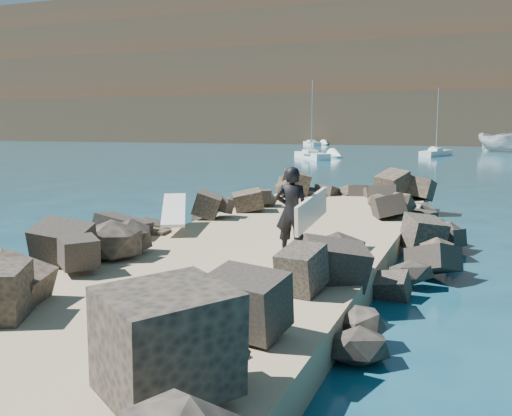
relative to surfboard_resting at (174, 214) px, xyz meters
The scene contains 11 objects.
ground 3.04m from the surfboard_resting, ahead, with size 800.00×800.00×0.00m, color #0F384C.
jetty 3.65m from the surfboard_resting, 37.21° to the right, with size 6.00×26.00×0.60m, color #8C7759.
riprap_left 1.75m from the surfboard_resting, 91.74° to the right, with size 2.60×22.00×1.00m, color black.
riprap_right 6.01m from the surfboard_resting, 16.14° to the right, with size 2.60×22.00×1.00m, color black.
headland 161.05m from the surfboard_resting, 85.40° to the left, with size 360.00×140.00×32.00m, color #2D4919.
surfboard_resting is the anchor object (origin of this frame).
boat_imported 70.70m from the surfboard_resting, 81.64° to the left, with size 2.62×6.96×2.69m, color silver.
surfer_with_board 4.45m from the surfboard_resting, 24.87° to the right, with size 0.89×2.42×1.95m.
sailboat_a 45.67m from the surfboard_resting, 100.95° to the left, with size 5.29×6.44×8.31m.
sailboat_e 88.07m from the surfboard_resting, 103.17° to the left, with size 4.75×6.41×8.06m.
sailboat_b 55.11m from the surfboard_resting, 86.64° to the left, with size 3.32×6.58×7.85m.
Camera 1 is at (4.78, -13.33, 3.40)m, focal length 40.00 mm.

